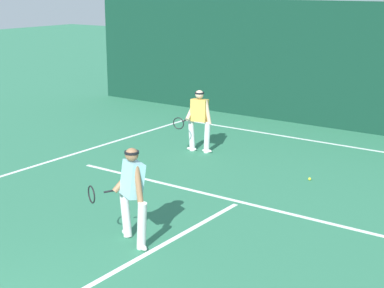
{
  "coord_description": "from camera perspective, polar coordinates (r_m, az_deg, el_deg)",
  "views": [
    {
      "loc": [
        5.54,
        -2.79,
        4.09
      ],
      "look_at": [
        -1.09,
        6.49,
        1.0
      ],
      "focal_mm": 56.02,
      "sensor_mm": 36.0,
      "label": 1
    }
  ],
  "objects": [
    {
      "name": "court_line_baseline_far",
      "position": [
        15.98,
        14.05,
        -0.12
      ],
      "size": [
        10.11,
        0.1,
        0.01
      ],
      "primitive_type": "cube",
      "color": "white",
      "rests_on": "ground_plane"
    },
    {
      "name": "court_line_service",
      "position": [
        11.61,
        4.6,
        -5.51
      ],
      "size": [
        8.24,
        0.1,
        0.01
      ],
      "primitive_type": "cube",
      "color": "white",
      "rests_on": "ground_plane"
    },
    {
      "name": "court_line_centre",
      "position": [
        9.13,
        -6.59,
        -11.56
      ],
      "size": [
        0.1,
        6.4,
        0.01
      ],
      "primitive_type": "cube",
      "color": "white",
      "rests_on": "ground_plane"
    },
    {
      "name": "player_near",
      "position": [
        9.59,
        -5.74,
        -4.52
      ],
      "size": [
        1.07,
        0.84,
        1.6
      ],
      "rotation": [
        0.0,
        0.0,
        2.71
      ],
      "color": "silver",
      "rests_on": "ground_plane"
    },
    {
      "name": "player_far",
      "position": [
        14.73,
        0.67,
        2.45
      ],
      "size": [
        0.69,
        0.89,
        1.56
      ],
      "rotation": [
        0.0,
        0.0,
        3.31
      ],
      "color": "silver",
      "rests_on": "ground_plane"
    },
    {
      "name": "tennis_ball",
      "position": [
        13.03,
        11.14,
        -3.28
      ],
      "size": [
        0.07,
        0.07,
        0.07
      ],
      "primitive_type": "sphere",
      "color": "#D1E033",
      "rests_on": "ground_plane"
    },
    {
      "name": "back_fence_windscreen",
      "position": [
        17.19,
        16.55,
        6.88
      ],
      "size": [
        19.55,
        0.12,
        3.6
      ],
      "primitive_type": "cube",
      "color": "#0F3728",
      "rests_on": "ground_plane"
    }
  ]
}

